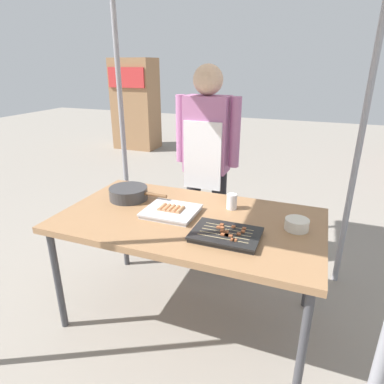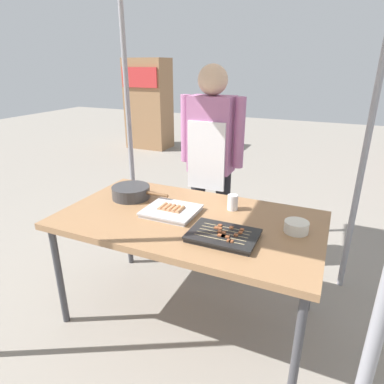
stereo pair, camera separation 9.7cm
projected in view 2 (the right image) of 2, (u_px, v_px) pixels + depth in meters
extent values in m
plane|color=gray|center=(189.00, 314.00, 2.31)|extent=(18.00, 18.00, 0.00)
cube|color=#9E724C|center=(189.00, 220.00, 2.05)|extent=(1.60, 0.90, 0.04)
cylinder|color=#3F3F44|center=(59.00, 276.00, 2.13)|extent=(0.04, 0.04, 0.71)
cylinder|color=#3F3F44|center=(297.00, 353.00, 1.57)|extent=(0.04, 0.04, 0.71)
cylinder|color=#3F3F44|center=(128.00, 226.00, 2.80)|extent=(0.04, 0.04, 0.71)
cylinder|color=#3F3F44|center=(313.00, 267.00, 2.23)|extent=(0.04, 0.04, 0.71)
cylinder|color=gray|center=(128.00, 118.00, 2.92)|extent=(0.04, 0.04, 2.37)
cylinder|color=gray|center=(368.00, 136.00, 2.20)|extent=(0.04, 0.04, 2.37)
cube|color=silver|center=(171.00, 212.00, 2.09)|extent=(0.31, 0.28, 0.02)
cube|color=silver|center=(171.00, 210.00, 2.08)|extent=(0.32, 0.29, 0.01)
cylinder|color=tan|center=(163.00, 207.00, 2.11)|extent=(0.03, 0.10, 0.03)
cylinder|color=tan|center=(167.00, 208.00, 2.09)|extent=(0.03, 0.10, 0.03)
cylinder|color=tan|center=(171.00, 208.00, 2.08)|extent=(0.03, 0.10, 0.03)
cylinder|color=tan|center=(176.00, 209.00, 2.07)|extent=(0.03, 0.10, 0.03)
cylinder|color=tan|center=(180.00, 210.00, 2.06)|extent=(0.03, 0.10, 0.03)
cube|color=black|center=(223.00, 237.00, 1.79)|extent=(0.36, 0.25, 0.02)
cube|color=black|center=(223.00, 234.00, 1.79)|extent=(0.37, 0.27, 0.01)
cylinder|color=tan|center=(219.00, 239.00, 1.72)|extent=(0.27, 0.01, 0.01)
cube|color=#9E512D|center=(231.00, 242.00, 1.70)|extent=(0.02, 0.02, 0.02)
cube|color=#9E512D|center=(229.00, 242.00, 1.70)|extent=(0.02, 0.02, 0.02)
cylinder|color=tan|center=(221.00, 236.00, 1.75)|extent=(0.27, 0.01, 0.01)
cube|color=#9E512D|center=(227.00, 238.00, 1.74)|extent=(0.02, 0.02, 0.02)
cube|color=#9E512D|center=(224.00, 237.00, 1.75)|extent=(0.02, 0.02, 0.02)
cube|color=#9E512D|center=(224.00, 237.00, 1.75)|extent=(0.02, 0.02, 0.02)
cube|color=#9E512D|center=(219.00, 236.00, 1.76)|extent=(0.02, 0.02, 0.02)
cylinder|color=tan|center=(223.00, 233.00, 1.79)|extent=(0.27, 0.01, 0.01)
cube|color=#9E512D|center=(224.00, 234.00, 1.78)|extent=(0.02, 0.02, 0.02)
cube|color=#9E512D|center=(219.00, 233.00, 1.79)|extent=(0.02, 0.02, 0.02)
cube|color=#9E512D|center=(236.00, 236.00, 1.76)|extent=(0.02, 0.02, 0.02)
cylinder|color=tan|center=(225.00, 231.00, 1.82)|extent=(0.27, 0.01, 0.01)
cube|color=#9E512D|center=(216.00, 229.00, 1.84)|extent=(0.02, 0.02, 0.02)
cube|color=#9E512D|center=(240.00, 234.00, 1.78)|extent=(0.02, 0.02, 0.02)
cube|color=#9E512D|center=(220.00, 229.00, 1.83)|extent=(0.02, 0.02, 0.02)
cylinder|color=tan|center=(227.00, 228.00, 1.85)|extent=(0.27, 0.01, 0.01)
cube|color=#9E512D|center=(242.00, 231.00, 1.81)|extent=(0.02, 0.02, 0.02)
cube|color=#9E512D|center=(220.00, 226.00, 1.86)|extent=(0.02, 0.02, 0.02)
cube|color=#9E512D|center=(231.00, 229.00, 1.84)|extent=(0.02, 0.02, 0.02)
cylinder|color=#38383A|center=(131.00, 192.00, 2.33)|extent=(0.26, 0.26, 0.08)
cylinder|color=brown|center=(157.00, 194.00, 2.24)|extent=(0.16, 0.02, 0.02)
cylinder|color=#386B33|center=(131.00, 188.00, 2.31)|extent=(0.24, 0.24, 0.01)
cylinder|color=silver|center=(296.00, 227.00, 1.85)|extent=(0.14, 0.14, 0.06)
cylinder|color=white|center=(233.00, 202.00, 2.13)|extent=(0.07, 0.07, 0.10)
cylinder|color=black|center=(198.00, 215.00, 2.86)|extent=(0.12, 0.12, 0.83)
cylinder|color=black|center=(222.00, 219.00, 2.78)|extent=(0.12, 0.12, 0.83)
cube|color=#B26B9E|center=(212.00, 135.00, 2.57)|extent=(0.34, 0.20, 0.59)
cube|color=white|center=(206.00, 156.00, 2.53)|extent=(0.30, 0.02, 0.53)
cylinder|color=#B26B9E|center=(186.00, 129.00, 2.64)|extent=(0.08, 0.08, 0.53)
cylinder|color=#B26B9E|center=(239.00, 133.00, 2.47)|extent=(0.08, 0.08, 0.53)
sphere|color=#D8B293|center=(213.00, 80.00, 2.42)|extent=(0.22, 0.22, 0.22)
cube|color=#9E724C|center=(149.00, 104.00, 6.65)|extent=(0.84, 0.55, 1.74)
cube|color=red|center=(139.00, 77.00, 6.21)|extent=(0.75, 0.03, 0.36)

